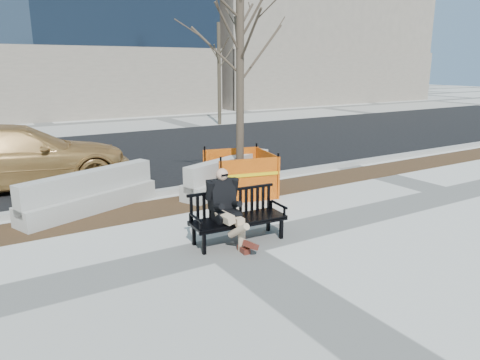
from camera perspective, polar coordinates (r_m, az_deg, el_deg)
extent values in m
plane|color=beige|center=(7.68, -1.77, -8.49)|extent=(120.00, 120.00, 0.00)
cube|color=#47301C|center=(9.89, -9.26, -3.35)|extent=(40.00, 1.20, 0.02)
cube|color=black|center=(15.65, -17.96, 2.69)|extent=(60.00, 10.40, 0.01)
cube|color=#9E9B93|center=(10.73, -11.21, -1.73)|extent=(60.00, 0.25, 0.12)
imported|color=#AE7F41|center=(12.63, -25.93, -0.77)|extent=(5.58, 2.76, 1.56)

